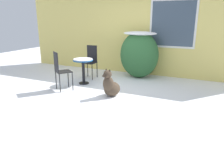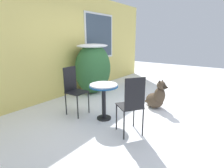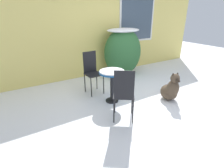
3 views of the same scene
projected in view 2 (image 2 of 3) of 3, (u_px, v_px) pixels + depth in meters
The scene contains 7 objects.
ground_plane at pixel (133, 111), 3.99m from camera, with size 16.00×16.00×0.00m, color white.
house_wall at pixel (68, 44), 4.93m from camera, with size 8.00×0.10×2.90m.
shrub_left at pixel (93, 68), 5.17m from camera, with size 1.24×0.87×1.46m.
patio_table at pixel (104, 92), 3.48m from camera, with size 0.57×0.57×0.74m.
patio_chair_near_table at pixel (74, 88), 3.75m from camera, with size 0.40×0.40×1.03m.
patio_chair_far_side at pixel (132, 104), 2.88m from camera, with size 0.53×0.53×1.03m.
dog at pixel (157, 98), 4.11m from camera, with size 0.48×0.65×0.70m.
Camera 2 is at (-3.28, -1.77, 1.61)m, focal length 28.00 mm.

